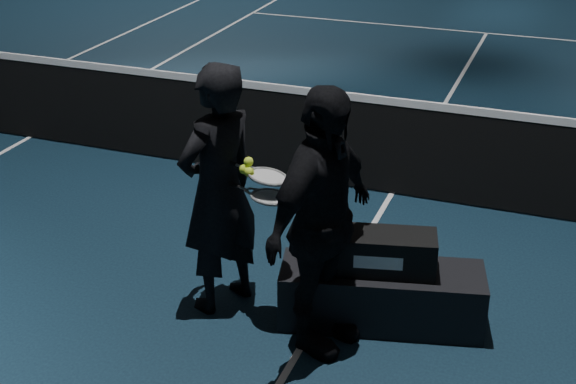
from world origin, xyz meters
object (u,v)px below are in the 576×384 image
player_a (219,190)px  player_b (321,223)px  player_bench (381,296)px  racket_upper (268,177)px  racket_bag (384,252)px  racket_lower (271,197)px  tennis_balls (247,168)px

player_a → player_b: same height
player_bench → racket_upper: 1.19m
racket_bag → racket_lower: (-0.72, -0.28, 0.42)m
racket_lower → racket_upper: size_ratio=1.00×
tennis_balls → racket_lower: bearing=-16.6°
player_b → tennis_balls: (-0.57, 0.16, 0.23)m
player_bench → racket_upper: racket_upper is taller
racket_bag → player_b: 0.61m
player_bench → racket_lower: racket_lower is taller
racket_bag → racket_upper: racket_upper is taller
player_a → racket_bag: bearing=121.8°
racket_upper → racket_lower: bearing=-42.7°
player_bench → racket_lower: bearing=-172.2°
racket_bag → racket_upper: size_ratio=1.03×
player_bench → racket_upper: size_ratio=2.07×
racket_bag → player_b: bearing=-144.2°
player_b → tennis_balls: size_ratio=15.22×
racket_lower → tennis_balls: 0.25m
racket_bag → player_b: player_b is taller
player_b → racket_upper: bearing=85.4°
player_bench → racket_bag: bearing=0.0°
racket_bag → player_a: player_a is taller
player_bench → tennis_balls: bearing=-179.6°
racket_bag → tennis_balls: tennis_balls is taller
racket_lower → racket_upper: 0.14m
player_bench → racket_upper: (-0.75, -0.23, 0.90)m
player_a → player_bench: bearing=121.8°
racket_bag → racket_lower: 0.88m
racket_bag → racket_upper: (-0.75, -0.23, 0.54)m
racket_upper → tennis_balls: size_ratio=5.67×
player_b → tennis_balls: player_b is taller
racket_lower → tennis_balls: tennis_balls is taller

